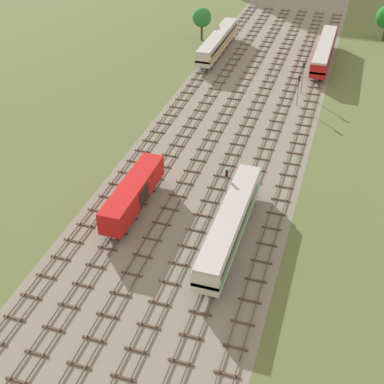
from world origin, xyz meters
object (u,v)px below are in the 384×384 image
(diesel_railcar_centre_right_nearest, at_px, (230,223))
(signal_post_nearest, at_px, (303,74))
(freight_boxcar_left_near, at_px, (133,193))
(signal_post_mid, at_px, (227,183))
(passenger_coach_right_midfar, at_px, (324,50))
(passenger_coach_far_left_mid, at_px, (218,41))
(signal_post_near, at_px, (299,87))

(diesel_railcar_centre_right_nearest, xyz_separation_m, signal_post_nearest, (2.10, 42.51, 0.96))
(freight_boxcar_left_near, relative_size, signal_post_mid, 2.62)
(passenger_coach_right_midfar, bearing_deg, diesel_railcar_centre_right_nearest, -94.16)
(passenger_coach_far_left_mid, bearing_deg, diesel_railcar_centre_right_nearest, -73.47)
(diesel_railcar_centre_right_nearest, height_order, signal_post_mid, signal_post_mid)
(diesel_railcar_centre_right_nearest, distance_m, signal_post_nearest, 42.57)
(passenger_coach_far_left_mid, relative_size, signal_post_near, 4.16)
(diesel_railcar_centre_right_nearest, xyz_separation_m, passenger_coach_right_midfar, (4.21, 57.88, 0.02))
(diesel_railcar_centre_right_nearest, height_order, freight_boxcar_left_near, diesel_railcar_centre_right_nearest)
(passenger_coach_far_left_mid, xyz_separation_m, signal_post_mid, (14.73, -50.29, 0.78))
(passenger_coach_right_midfar, xyz_separation_m, signal_post_mid, (-6.31, -51.45, 0.78))
(freight_boxcar_left_near, distance_m, passenger_coach_right_midfar, 58.00)
(signal_post_near, height_order, signal_post_mid, signal_post_mid)
(diesel_railcar_centre_right_nearest, height_order, passenger_coach_far_left_mid, same)
(passenger_coach_right_midfar, bearing_deg, passenger_coach_far_left_mid, -176.84)
(signal_post_near, bearing_deg, diesel_railcar_centre_right_nearest, -93.21)
(freight_boxcar_left_near, distance_m, signal_post_nearest, 42.77)
(passenger_coach_right_midfar, height_order, signal_post_nearest, signal_post_nearest)
(passenger_coach_right_midfar, xyz_separation_m, signal_post_nearest, (-2.10, -15.37, 0.94))
(signal_post_near, xyz_separation_m, signal_post_mid, (-4.21, -31.02, 0.03))
(diesel_railcar_centre_right_nearest, height_order, signal_post_near, signal_post_near)
(passenger_coach_far_left_mid, xyz_separation_m, signal_post_near, (18.93, -19.27, 0.75))
(passenger_coach_right_midfar, distance_m, signal_post_mid, 51.84)
(diesel_railcar_centre_right_nearest, height_order, passenger_coach_right_midfar, same)
(freight_boxcar_left_near, bearing_deg, diesel_railcar_centre_right_nearest, -10.64)
(freight_boxcar_left_near, distance_m, signal_post_near, 38.06)
(passenger_coach_far_left_mid, bearing_deg, signal_post_mid, -73.68)
(signal_post_near, bearing_deg, freight_boxcar_left_near, -112.76)
(signal_post_mid, bearing_deg, passenger_coach_right_midfar, 83.01)
(passenger_coach_right_midfar, relative_size, signal_post_near, 4.16)
(diesel_railcar_centre_right_nearest, relative_size, signal_post_near, 3.88)
(signal_post_nearest, xyz_separation_m, signal_post_mid, (-4.21, -36.08, -0.16))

